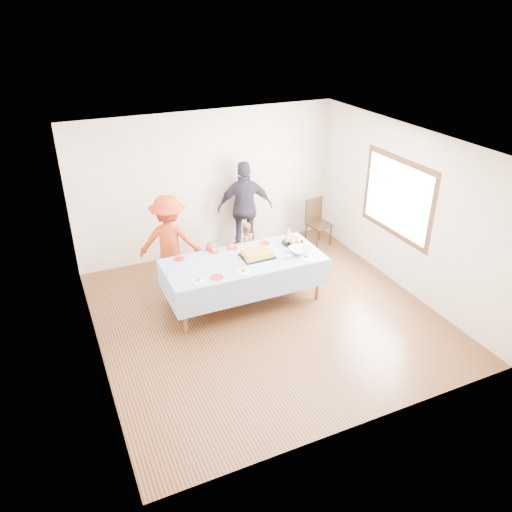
{
  "coord_description": "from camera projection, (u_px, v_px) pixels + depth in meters",
  "views": [
    {
      "loc": [
        -2.8,
        -5.88,
        4.43
      ],
      "look_at": [
        -0.02,
        0.3,
        0.9
      ],
      "focal_mm": 35.0,
      "sensor_mm": 36.0,
      "label": 1
    }
  ],
  "objects": [
    {
      "name": "toddler_right",
      "position": [
        246.0,
        243.0,
        9.15
      ],
      "size": [
        0.45,
        0.39,
        0.81
      ],
      "primitive_type": "imported",
      "rotation": [
        0.0,
        0.0,
        3.37
      ],
      "color": "tan",
      "rests_on": "ground"
    },
    {
      "name": "party_hat",
      "position": [
        289.0,
        232.0,
        8.5
      ],
      "size": [
        0.1,
        0.1,
        0.17
      ],
      "primitive_type": "cone",
      "color": "white",
      "rests_on": "party_table"
    },
    {
      "name": "toddler_mid",
      "position": [
        212.0,
        262.0,
        8.57
      ],
      "size": [
        0.43,
        0.36,
        0.75
      ],
      "primitive_type": "imported",
      "rotation": [
        0.0,
        0.0,
        3.54
      ],
      "color": "#257128",
      "rests_on": "ground"
    },
    {
      "name": "dining_chair",
      "position": [
        317.0,
        219.0,
        9.86
      ],
      "size": [
        0.46,
        0.46,
        0.93
      ],
      "rotation": [
        0.0,
        0.0,
        0.16
      ],
      "color": "black",
      "rests_on": "ground"
    },
    {
      "name": "plate_red_far_a",
      "position": [
        179.0,
        259.0,
        7.8
      ],
      "size": [
        0.16,
        0.16,
        0.01
      ],
      "primitive_type": "cylinder",
      "color": "red",
      "rests_on": "party_table"
    },
    {
      "name": "party_table",
      "position": [
        244.0,
        262.0,
        7.82
      ],
      "size": [
        2.5,
        1.1,
        0.78
      ],
      "color": "brown",
      "rests_on": "ground"
    },
    {
      "name": "plate_red_near",
      "position": [
        217.0,
        277.0,
        7.29
      ],
      "size": [
        0.19,
        0.19,
        0.01
      ],
      "primitive_type": "cylinder",
      "color": "red",
      "rests_on": "party_table"
    },
    {
      "name": "birthday_cake",
      "position": [
        257.0,
        254.0,
        7.86
      ],
      "size": [
        0.51,
        0.39,
        0.09
      ],
      "color": "black",
      "rests_on": "party_table"
    },
    {
      "name": "adult_right",
      "position": [
        245.0,
        208.0,
        9.41
      ],
      "size": [
        1.12,
        0.68,
        1.79
      ],
      "primitive_type": "imported",
      "rotation": [
        0.0,
        0.0,
        2.9
      ],
      "color": "#2D2837",
      "rests_on": "ground"
    },
    {
      "name": "punch_bowl",
      "position": [
        300.0,
        250.0,
        7.98
      ],
      "size": [
        0.35,
        0.35,
        0.09
      ],
      "primitive_type": "imported",
      "color": "silver",
      "rests_on": "party_table"
    },
    {
      "name": "plate_red_far_b",
      "position": [
        214.0,
        252.0,
        8.02
      ],
      "size": [
        0.17,
        0.17,
        0.01
      ],
      "primitive_type": "cylinder",
      "color": "red",
      "rests_on": "party_table"
    },
    {
      "name": "plate_white_left",
      "position": [
        198.0,
        281.0,
        7.19
      ],
      "size": [
        0.21,
        0.21,
        0.01
      ],
      "primitive_type": "cylinder",
      "color": "white",
      "rests_on": "party_table"
    },
    {
      "name": "plate_red_far_d",
      "position": [
        265.0,
        243.0,
        8.3
      ],
      "size": [
        0.18,
        0.18,
        0.01
      ],
      "primitive_type": "cylinder",
      "color": "red",
      "rests_on": "party_table"
    },
    {
      "name": "toddler_left",
      "position": [
        210.0,
        268.0,
        8.27
      ],
      "size": [
        0.36,
        0.28,
        0.87
      ],
      "primitive_type": "imported",
      "rotation": [
        0.0,
        0.0,
        3.37
      ],
      "color": "#C0183D",
      "rests_on": "ground"
    },
    {
      "name": "plate_white_right",
      "position": [
        306.0,
        258.0,
        7.83
      ],
      "size": [
        0.22,
        0.22,
        0.01
      ],
      "primitive_type": "cylinder",
      "color": "white",
      "rests_on": "party_table"
    },
    {
      "name": "room_walls",
      "position": [
        270.0,
        209.0,
        7.02
      ],
      "size": [
        5.04,
        5.04,
        2.72
      ],
      "color": "beige",
      "rests_on": "ground"
    },
    {
      "name": "fork_pile",
      "position": [
        288.0,
        256.0,
        7.82
      ],
      "size": [
        0.24,
        0.18,
        0.07
      ],
      "primitive_type": null,
      "color": "white",
      "rests_on": "party_table"
    },
    {
      "name": "plate_red_far_c",
      "position": [
        232.0,
        248.0,
        8.14
      ],
      "size": [
        0.2,
        0.2,
        0.01
      ],
      "primitive_type": "cylinder",
      "color": "red",
      "rests_on": "party_table"
    },
    {
      "name": "plate_white_mid",
      "position": [
        243.0,
        272.0,
        7.43
      ],
      "size": [
        0.2,
        0.2,
        0.01
      ],
      "primitive_type": "cylinder",
      "color": "white",
      "rests_on": "party_table"
    },
    {
      "name": "rolls_tray",
      "position": [
        293.0,
        241.0,
        8.29
      ],
      "size": [
        0.36,
        0.36,
        0.11
      ],
      "color": "black",
      "rests_on": "party_table"
    },
    {
      "name": "ground",
      "position": [
        265.0,
        315.0,
        7.82
      ],
      "size": [
        5.0,
        5.0,
        0.0
      ],
      "primitive_type": "plane",
      "color": "#412312",
      "rests_on": "ground"
    },
    {
      "name": "adult_left",
      "position": [
        170.0,
        241.0,
        8.29
      ],
      "size": [
        1.2,
        0.95,
        1.62
      ],
      "primitive_type": "imported",
      "rotation": [
        0.0,
        0.0,
        2.76
      ],
      "color": "#B83417",
      "rests_on": "ground"
    }
  ]
}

